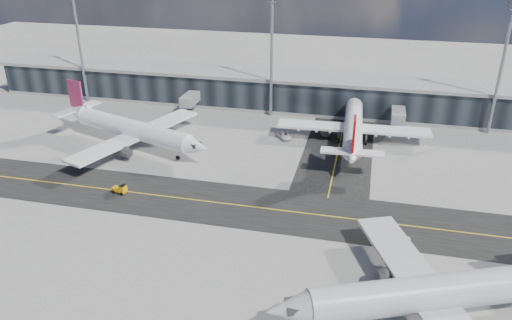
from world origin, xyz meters
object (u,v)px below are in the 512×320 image
object	(u,v)px
airliner_af	(131,129)
airliner_near	(447,292)
baggage_tug	(121,189)
service_van	(284,136)
airliner_redtail	(353,127)

from	to	relation	value
airliner_af	airliner_near	xyz separation A→B (m)	(58.78, -39.00, 0.21)
airliner_near	baggage_tug	size ratio (longest dim) A/B	13.96
baggage_tug	airliner_af	bearing A→B (deg)	-147.11
airliner_near	service_van	world-z (taller)	airliner_near
airliner_near	airliner_af	bearing A→B (deg)	33.76
airliner_redtail	baggage_tug	size ratio (longest dim) A/B	13.29
airliner_af	airliner_redtail	xyz separation A→B (m)	(45.17, 12.48, -0.15)
airliner_near	baggage_tug	world-z (taller)	airliner_near
airliner_af	baggage_tug	bearing A→B (deg)	39.64
airliner_af	baggage_tug	world-z (taller)	airliner_af
airliner_af	service_van	size ratio (longest dim) A/B	8.36
service_van	baggage_tug	bearing A→B (deg)	-165.67
baggage_tug	service_van	bearing A→B (deg)	155.88
service_van	airliner_af	bearing A→B (deg)	161.88
airliner_af	airliner_redtail	bearing A→B (deg)	124.66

